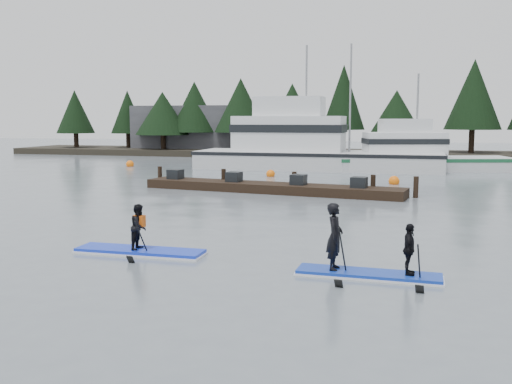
% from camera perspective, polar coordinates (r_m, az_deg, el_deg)
% --- Properties ---
extents(ground, '(160.00, 160.00, 0.00)m').
position_cam_1_polar(ground, '(14.63, -6.15, -7.19)').
color(ground, slate).
rests_on(ground, ground).
extents(far_shore, '(70.00, 8.00, 0.60)m').
position_cam_1_polar(far_shore, '(55.54, 9.70, 3.76)').
color(far_shore, '#2D281E').
rests_on(far_shore, ground).
extents(treeline, '(60.00, 4.00, 8.00)m').
position_cam_1_polar(treeline, '(55.56, 9.69, 3.46)').
color(treeline, black).
rests_on(treeline, ground).
extents(waterfront_building, '(18.00, 6.00, 5.00)m').
position_cam_1_polar(waterfront_building, '(60.33, -3.51, 6.22)').
color(waterfront_building, '#4C4C51').
rests_on(waterfront_building, ground).
extents(fishing_boat_large, '(17.72, 5.01, 9.98)m').
position_cam_1_polar(fishing_boat_large, '(42.14, 5.42, 3.36)').
color(fishing_boat_large, silver).
rests_on(fishing_boat_large, ground).
extents(fishing_boat_medium, '(12.68, 6.66, 7.57)m').
position_cam_1_polar(fishing_boat_medium, '(42.21, 15.98, 2.78)').
color(fishing_boat_medium, silver).
rests_on(fishing_boat_medium, ground).
extents(floating_dock, '(13.54, 3.71, 0.45)m').
position_cam_1_polar(floating_dock, '(28.57, 1.41, 0.43)').
color(floating_dock, black).
rests_on(floating_dock, ground).
extents(buoy_d, '(0.61, 0.61, 0.61)m').
position_cam_1_polar(buoy_d, '(33.02, 13.63, 0.77)').
color(buoy_d, orange).
rests_on(buoy_d, ground).
extents(buoy_b, '(0.56, 0.56, 0.56)m').
position_cam_1_polar(buoy_b, '(36.40, 1.47, 1.56)').
color(buoy_b, orange).
rests_on(buoy_b, ground).
extents(buoy_a, '(0.60, 0.60, 0.60)m').
position_cam_1_polar(buoy_a, '(45.18, -12.49, 2.52)').
color(buoy_a, orange).
rests_on(buoy_a, ground).
extents(paddleboard_solo, '(3.56, 1.10, 1.82)m').
position_cam_1_polar(paddleboard_solo, '(15.90, -11.55, -4.67)').
color(paddleboard_solo, '#1633D3').
rests_on(paddleboard_solo, ground).
extents(paddleboard_duo, '(3.34, 1.12, 2.19)m').
position_cam_1_polar(paddleboard_duo, '(13.56, 10.92, -5.99)').
color(paddleboard_duo, '#1234AB').
rests_on(paddleboard_duo, ground).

